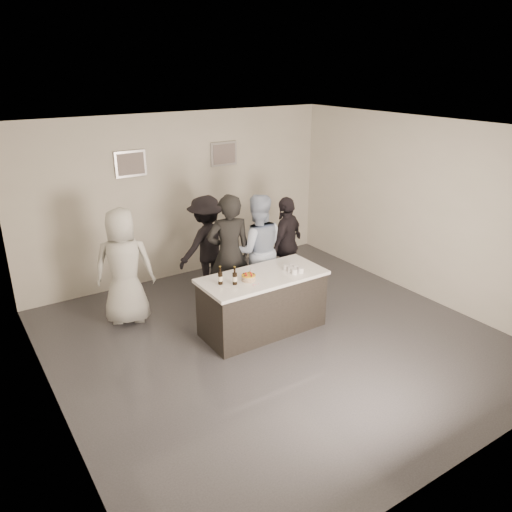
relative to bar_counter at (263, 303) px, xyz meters
name	(u,v)px	position (x,y,z in m)	size (l,w,h in m)	color
floor	(275,340)	(-0.01, -0.34, -0.45)	(6.00, 6.00, 0.00)	#3D3D42
ceiling	(278,130)	(-0.01, -0.34, 2.55)	(6.00, 6.00, 0.00)	white
wall_back	(181,197)	(-0.01, 2.66, 1.05)	(6.00, 0.04, 3.00)	beige
wall_front	(473,339)	(-0.01, -3.34, 1.05)	(6.00, 0.04, 3.00)	beige
wall_left	(43,296)	(-3.01, -0.34, 1.05)	(0.04, 6.00, 3.00)	beige
wall_right	(423,210)	(2.99, -0.34, 1.05)	(0.04, 6.00, 3.00)	beige
picture_left	(130,164)	(-0.91, 2.63, 1.75)	(0.54, 0.04, 0.44)	#B2B2B7
picture_right	(224,154)	(0.89, 2.63, 1.75)	(0.54, 0.04, 0.44)	#B2B2B7
bar_counter	(263,303)	(0.00, 0.00, 0.00)	(1.86, 0.86, 0.90)	white
cake	(249,278)	(-0.27, -0.04, 0.49)	(0.20, 0.20, 0.07)	gold
beer_bottle_a	(220,275)	(-0.67, 0.06, 0.58)	(0.07, 0.07, 0.26)	black
beer_bottle_b	(235,276)	(-0.50, -0.05, 0.58)	(0.07, 0.07, 0.26)	black
tumbler_cluster	(293,269)	(0.46, -0.12, 0.49)	(0.19, 0.30, 0.08)	orange
candles	(254,286)	(-0.31, -0.26, 0.45)	(0.24, 0.08, 0.01)	pink
person_main_black	(229,254)	(-0.07, 0.84, 0.52)	(0.71, 0.46, 1.94)	black
person_main_blue	(257,250)	(0.47, 0.85, 0.48)	(0.90, 0.70, 1.86)	#A2B5D4
person_guest_left	(124,267)	(-1.58, 1.40, 0.46)	(0.89, 0.58, 1.82)	silver
person_guest_right	(287,244)	(1.18, 1.01, 0.39)	(0.99, 0.41, 1.69)	black
person_guest_back	(207,244)	(0.00, 1.73, 0.41)	(1.11, 0.64, 1.71)	black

